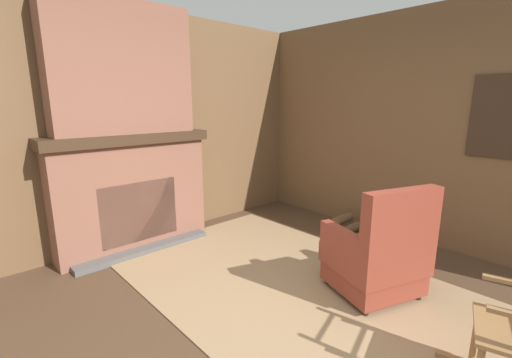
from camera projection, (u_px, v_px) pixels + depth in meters
name	position (u px, v px, depth m)	size (l,w,h in m)	color
ground_plane	(290.00, 353.00, 2.30)	(14.00, 14.00, 0.00)	#4C3523
wood_panel_wall_left	(120.00, 130.00, 3.87)	(0.06, 5.74, 2.69)	brown
wood_panel_wall_back	(453.00, 131.00, 3.72)	(5.74, 0.09, 2.69)	brown
fireplace_hearth	(133.00, 192.00, 3.87)	(0.54, 1.79, 1.32)	brown
chimney_breast	(122.00, 69.00, 3.58)	(0.29, 1.49, 1.35)	brown
area_rug	(299.00, 289.00, 3.09)	(3.69, 2.17, 0.01)	#997A56
armchair	(378.00, 257.00, 2.92)	(0.85, 0.88, 1.01)	brown
firewood_stack	(342.00, 225.00, 4.48)	(0.36, 0.33, 0.22)	brown
oil_lamp_vase	(86.00, 128.00, 3.47)	(0.10, 0.10, 0.22)	#B24C42
storage_case	(143.00, 127.00, 3.87)	(0.17, 0.21, 0.12)	gray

